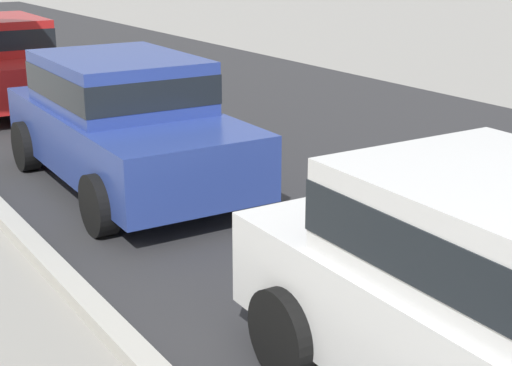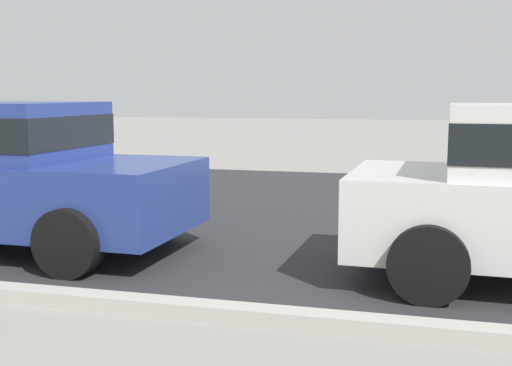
% 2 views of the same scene
% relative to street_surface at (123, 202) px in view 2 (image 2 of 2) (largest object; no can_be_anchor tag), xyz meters
% --- Properties ---
extents(street_surface, '(60.00, 9.00, 0.01)m').
position_rel_street_surface_xyz_m(street_surface, '(0.00, 0.00, 0.00)').
color(street_surface, '#2D2D30').
rests_on(street_surface, ground).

